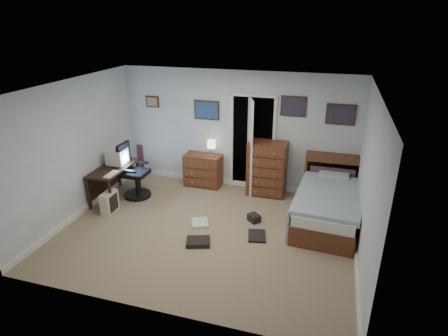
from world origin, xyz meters
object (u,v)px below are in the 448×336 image
Objects in this scene: computer_desk at (110,174)px; low_dresser at (203,170)px; tall_dresser at (267,169)px; office_chair at (133,176)px; bed at (327,206)px.

low_dresser reaches higher than computer_desk.
tall_dresser is (1.41, -0.02, 0.21)m from low_dresser.
office_chair is at bearing -160.51° from tall_dresser.
bed is (2.67, -0.84, -0.04)m from low_dresser.
low_dresser is at bearing 179.78° from tall_dresser.
tall_dresser is (3.00, 1.08, 0.04)m from computer_desk.
computer_desk is at bearing -172.53° from bed.
tall_dresser is at bearing 19.09° from office_chair.
tall_dresser is at bearing 18.99° from computer_desk.
computer_desk is 1.95m from low_dresser.
low_dresser is 1.42m from tall_dresser.
computer_desk is at bearing -159.40° from tall_dresser.
office_chair reaches higher than low_dresser.
tall_dresser is at bearing 0.86° from low_dresser.
bed is at bearing 2.72° from computer_desk.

